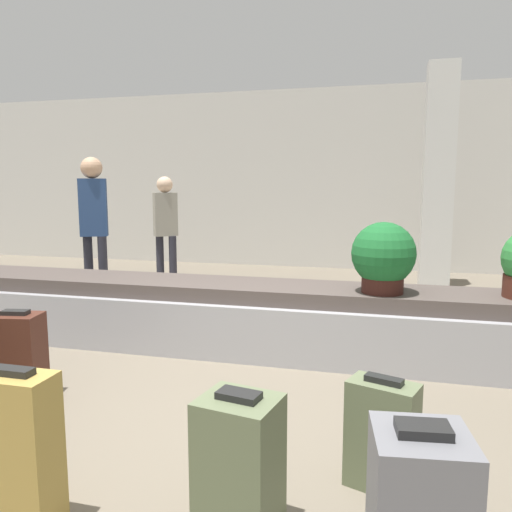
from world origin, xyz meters
TOP-DOWN VIEW (x-y plane):
  - ground_plane at (0.00, 0.00)m, footprint 18.00×18.00m
  - back_wall at (0.00, 6.32)m, footprint 18.00×0.06m
  - carousel at (0.00, 1.48)m, footprint 8.71×0.82m
  - pillar at (1.83, 4.94)m, footprint 0.42×0.42m
  - suitcase_0 at (-1.34, 0.05)m, footprint 0.36×0.28m
  - suitcase_2 at (1.12, -0.40)m, footprint 0.37×0.28m
  - suitcase_4 at (0.53, -0.88)m, footprint 0.37×0.33m
  - suitcase_6 at (-0.39, -1.10)m, footprint 0.34×0.19m
  - potted_plant_0 at (1.10, 1.37)m, footprint 0.52×0.52m
  - traveler_0 at (-2.32, 2.61)m, footprint 0.37×0.30m
  - traveler_1 at (-1.92, 3.79)m, footprint 0.36×0.33m

SIDE VIEW (x-z plane):
  - ground_plane at x=0.00m, z-range 0.00..0.00m
  - suitcase_2 at x=1.12m, z-range -0.01..0.56m
  - carousel at x=0.00m, z-range -0.01..0.60m
  - suitcase_4 at x=0.53m, z-range -0.01..0.62m
  - suitcase_0 at x=-1.34m, z-range -0.01..0.62m
  - suitcase_6 at x=-0.39m, z-range -0.01..0.71m
  - potted_plant_0 at x=1.10m, z-range 0.61..1.19m
  - traveler_1 at x=-1.92m, z-range 0.15..1.76m
  - traveler_0 at x=-2.32m, z-range 0.20..2.02m
  - back_wall at x=0.00m, z-range 0.00..3.20m
  - pillar at x=1.83m, z-range 0.00..3.20m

